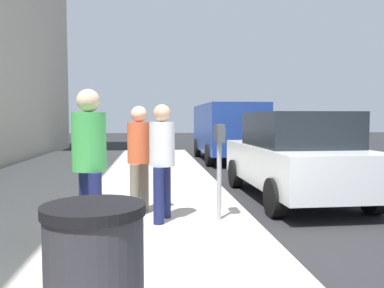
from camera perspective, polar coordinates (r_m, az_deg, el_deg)
name	(u,v)px	position (r m, az deg, el deg)	size (l,w,h in m)	color
ground_plane	(280,256)	(4.97, 12.78, -15.67)	(80.00, 80.00, 0.00)	#232326
sidewalk_slab	(20,259)	(4.94, -23.84, -15.10)	(28.00, 6.00, 0.15)	#B7B2A8
parking_meter	(219,151)	(5.71, 4.03, -1.06)	(0.36, 0.12, 1.41)	gray
pedestrian_at_meter	(162,153)	(5.65, -4.40, -1.39)	(0.50, 0.37, 1.70)	#191E4C
pedestrian_bystander	(89,152)	(4.76, -14.82, -1.14)	(0.51, 0.40, 1.84)	#191E4C
parking_officer	(139,151)	(6.11, -7.73, -1.08)	(0.49, 0.37, 1.69)	#726656
parked_sedan_near	(295,155)	(8.17, 14.79, -1.63)	(4.44, 2.04, 1.77)	silver
parked_van_far	(227,129)	(15.16, 5.13, 2.28)	(5.21, 2.15, 2.18)	navy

